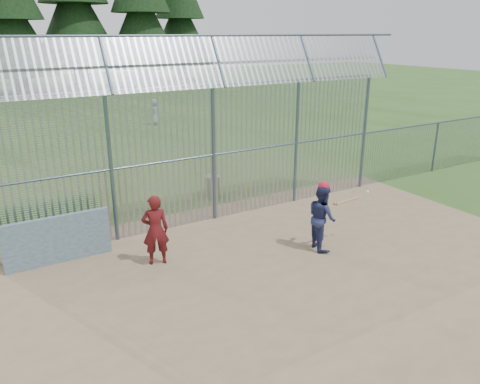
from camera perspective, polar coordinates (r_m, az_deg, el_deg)
ground at (r=11.56m, az=5.13°, el=-8.90°), size 120.00×120.00×0.00m
dirt_infield at (r=11.21m, az=6.64°, el=-9.85°), size 14.00×10.00×0.02m
dugout_wall at (r=12.20m, az=-21.32°, el=-5.44°), size 2.50×0.12×1.20m
batter at (r=12.20m, az=9.95°, el=-3.04°), size 0.84×0.97×1.72m
onlooker at (r=11.40m, az=-10.28°, el=-4.57°), size 0.73×0.57×1.75m
bg_kid_standing at (r=29.22m, az=-10.35°, el=9.57°), size 0.90×0.81×1.54m
batting_gear at (r=12.01m, az=10.78°, el=0.36°), size 1.51×0.39×0.65m
trash_can at (r=16.03m, az=-3.41°, el=0.72°), size 0.56×0.56×0.82m
backstop_fence at (r=14.40m, az=3.30°, el=6.79°), size 20.09×0.81×5.30m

